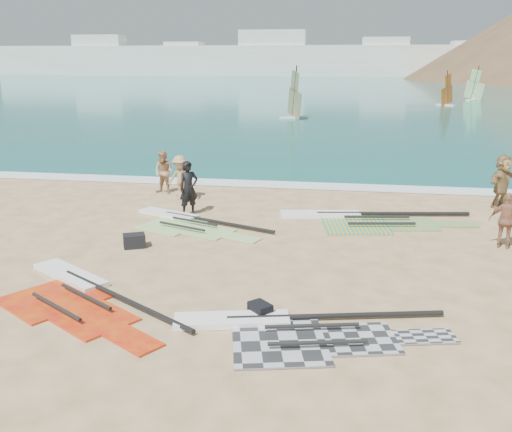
% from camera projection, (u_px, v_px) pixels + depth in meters
% --- Properties ---
extents(ground, '(300.00, 300.00, 0.00)m').
position_uv_depth(ground, '(243.00, 315.00, 11.82)').
color(ground, tan).
rests_on(ground, ground).
extents(sea, '(300.00, 240.00, 0.06)m').
position_uv_depth(sea, '(345.00, 79.00, 137.18)').
color(sea, '#0C5453').
rests_on(sea, ground).
extents(surf_line, '(300.00, 1.20, 0.04)m').
position_uv_depth(surf_line, '(299.00, 186.00, 23.50)').
color(surf_line, white).
rests_on(surf_line, ground).
extents(far_town, '(160.00, 8.00, 12.00)m').
position_uv_depth(far_town, '(288.00, 59.00, 155.55)').
color(far_town, white).
rests_on(far_town, ground).
extents(rig_grey, '(5.58, 2.81, 0.20)m').
position_uv_depth(rig_grey, '(288.00, 330.00, 11.05)').
color(rig_grey, '#28292B').
rests_on(rig_grey, ground).
extents(rig_green, '(4.91, 3.16, 0.20)m').
position_uv_depth(rig_green, '(185.00, 222.00, 18.23)').
color(rig_green, '#6AD41D').
rests_on(rig_green, ground).
extents(rig_orange, '(6.38, 2.92, 0.20)m').
position_uv_depth(rig_orange, '(361.00, 219.00, 18.56)').
color(rig_orange, '#FFAD11').
rests_on(rig_orange, ground).
extents(rig_red, '(4.97, 4.30, 0.20)m').
position_uv_depth(rig_red, '(78.00, 294.00, 12.71)').
color(rig_red, red).
rests_on(rig_red, ground).
extents(gear_bag_near, '(0.72, 0.65, 0.38)m').
position_uv_depth(gear_bag_near, '(134.00, 241.00, 15.94)').
color(gear_bag_near, black).
rests_on(gear_bag_near, ground).
extents(gear_bag_far, '(0.57, 0.57, 0.28)m').
position_uv_depth(gear_bag_far, '(260.00, 310.00, 11.71)').
color(gear_bag_far, black).
rests_on(gear_bag_far, ground).
extents(person_wetsuit, '(0.80, 0.77, 1.84)m').
position_uv_depth(person_wetsuit, '(189.00, 188.00, 18.99)').
color(person_wetsuit, black).
rests_on(person_wetsuit, ground).
extents(beachgoer_left, '(0.94, 0.80, 1.67)m').
position_uv_depth(beachgoer_left, '(164.00, 172.00, 22.05)').
color(beachgoer_left, tan).
rests_on(beachgoer_left, ground).
extents(beachgoer_mid, '(1.22, 0.95, 1.66)m').
position_uv_depth(beachgoer_mid, '(180.00, 178.00, 21.10)').
color(beachgoer_mid, tan).
rests_on(beachgoer_mid, ground).
extents(beachgoer_back, '(1.00, 0.67, 1.57)m').
position_uv_depth(beachgoer_back, '(507.00, 221.00, 15.74)').
color(beachgoer_back, '#9D684C').
rests_on(beachgoer_back, ground).
extents(beachgoer_right, '(1.65, 1.62, 1.89)m').
position_uv_depth(beachgoer_right, '(502.00, 181.00, 19.97)').
color(beachgoer_right, olive).
rests_on(beachgoer_right, ground).
extents(windsurfer_left, '(2.51, 2.69, 4.49)m').
position_uv_depth(windsurfer_left, '(294.00, 103.00, 48.46)').
color(windsurfer_left, white).
rests_on(windsurfer_left, ground).
extents(windsurfer_centre, '(1.99, 2.02, 3.76)m').
position_uv_depth(windsurfer_centre, '(447.00, 95.00, 61.35)').
color(windsurfer_centre, white).
rests_on(windsurfer_centre, ground).
extents(windsurfer_right, '(2.05, 2.07, 4.12)m').
position_uv_depth(windsurfer_right, '(474.00, 90.00, 68.44)').
color(windsurfer_right, white).
rests_on(windsurfer_right, ground).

